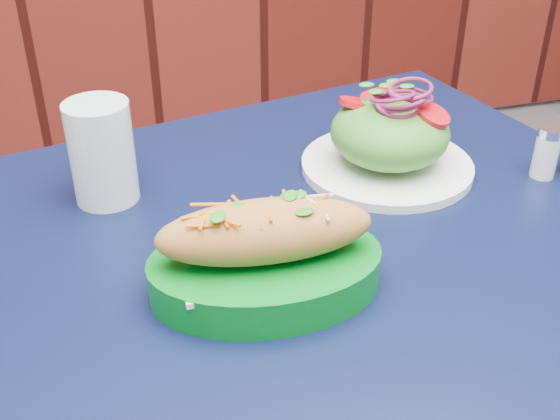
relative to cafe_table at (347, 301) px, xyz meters
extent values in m
cube|color=black|center=(0.00, 0.00, 0.07)|extent=(0.94, 0.94, 0.03)
cylinder|color=black|center=(-0.39, 0.26, -0.30)|extent=(0.04, 0.04, 0.72)
cylinder|color=black|center=(0.26, 0.39, -0.30)|extent=(0.04, 0.04, 0.72)
cylinder|color=silver|center=(0.49, 0.32, -0.42)|extent=(0.03, 0.03, 0.49)
cube|color=white|center=(-0.12, -0.06, 0.12)|extent=(0.18, 0.10, 0.01)
ellipsoid|color=#BE7A3C|center=(-0.12, -0.06, 0.16)|extent=(0.22, 0.09, 0.06)
cylinder|color=white|center=(0.11, 0.14, 0.09)|extent=(0.23, 0.23, 0.01)
ellipsoid|color=#4C992D|center=(0.11, 0.14, 0.14)|extent=(0.15, 0.15, 0.08)
cylinder|color=red|center=(0.15, 0.11, 0.18)|extent=(0.05, 0.05, 0.01)
cylinder|color=red|center=(0.07, 0.17, 0.18)|extent=(0.05, 0.05, 0.01)
cylinder|color=red|center=(0.11, 0.19, 0.18)|extent=(0.05, 0.05, 0.01)
torus|color=maroon|center=(0.11, 0.14, 0.19)|extent=(0.06, 0.06, 0.01)
torus|color=maroon|center=(0.11, 0.14, 0.19)|extent=(0.06, 0.06, 0.01)
torus|color=maroon|center=(0.11, 0.14, 0.20)|extent=(0.06, 0.06, 0.01)
torus|color=maroon|center=(0.11, 0.14, 0.20)|extent=(0.06, 0.06, 0.01)
torus|color=maroon|center=(0.11, 0.14, 0.21)|extent=(0.06, 0.06, 0.01)
torus|color=maroon|center=(0.11, 0.14, 0.21)|extent=(0.06, 0.06, 0.01)
cylinder|color=silver|center=(-0.25, 0.17, 0.15)|extent=(0.08, 0.08, 0.13)
cylinder|color=white|center=(0.29, 0.07, 0.12)|extent=(0.03, 0.03, 0.06)
cylinder|color=silver|center=(0.29, 0.07, 0.15)|extent=(0.03, 0.03, 0.01)
camera|label=1|loc=(-0.26, -0.60, 0.53)|focal=45.00mm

